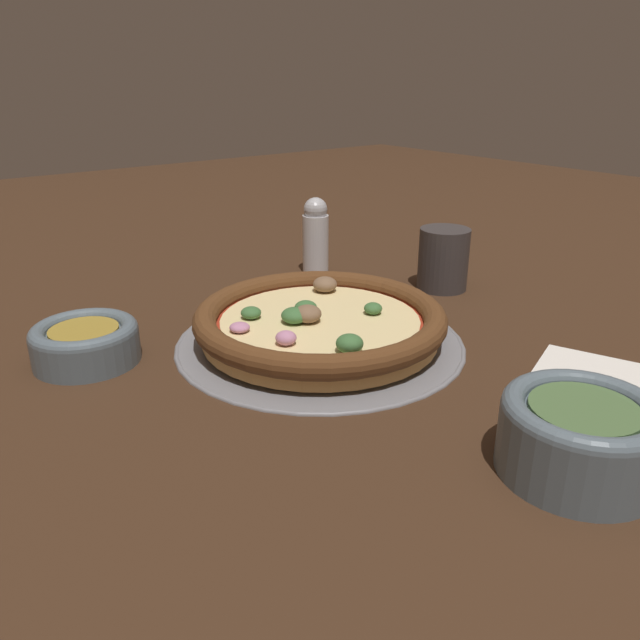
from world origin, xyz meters
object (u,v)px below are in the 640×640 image
object	(u,v)px
pizza_tray	(320,340)
pizza	(320,321)
bowl_far	(580,434)
pepper_shaker	(316,236)
fork	(570,379)
bowl_near	(85,341)
drinking_cup	(443,259)
napkin	(596,381)

from	to	relation	value
pizza_tray	pizza	size ratio (longest dim) A/B	1.15
bowl_far	pepper_shaker	bearing A→B (deg)	163.87
fork	bowl_near	bearing A→B (deg)	113.03
bowl_near	fork	world-z (taller)	bowl_near
drinking_cup	bowl_near	bearing A→B (deg)	-98.16
fork	bowl_far	bearing A→B (deg)	-171.16
pizza_tray	fork	world-z (taller)	pizza_tray
pizza_tray	bowl_near	size ratio (longest dim) A/B	2.95
bowl_far	fork	world-z (taller)	bowl_far
pizza_tray	napkin	world-z (taller)	same
bowl_far	drinking_cup	distance (m)	0.45
fork	pepper_shaker	size ratio (longest dim) A/B	1.43
napkin	pepper_shaker	size ratio (longest dim) A/B	1.45
bowl_near	pepper_shaker	bearing A→B (deg)	104.67
napkin	bowl_near	bearing A→B (deg)	-133.64
pizza	bowl_near	bearing A→B (deg)	-116.91
fork	pepper_shaker	xyz separation A→B (m)	(-0.45, 0.02, 0.06)
pizza	drinking_cup	xyz separation A→B (m)	(-0.05, 0.26, 0.02)
pizza_tray	pepper_shaker	xyz separation A→B (m)	(-0.22, 0.16, 0.06)
bowl_far	fork	size ratio (longest dim) A/B	0.74
bowl_near	fork	distance (m)	0.52
pizza	pepper_shaker	bearing A→B (deg)	143.52
pizza_tray	drinking_cup	world-z (taller)	drinking_cup
pizza	bowl_far	bearing A→B (deg)	1.05
drinking_cup	bowl_far	bearing A→B (deg)	-34.69
bowl_far	drinking_cup	size ratio (longest dim) A/B	1.40
pizza	pepper_shaker	world-z (taller)	pepper_shaker
pizza_tray	fork	size ratio (longest dim) A/B	1.98
bowl_far	napkin	bearing A→B (deg)	114.46
bowl_far	pepper_shaker	distance (m)	0.57
pizza	bowl_near	world-z (taller)	pizza
pepper_shaker	fork	bearing A→B (deg)	-2.26
bowl_near	drinking_cup	xyz separation A→B (m)	(0.07, 0.49, 0.02)
pizza	bowl_far	xyz separation A→B (m)	(0.32, 0.01, 0.01)
bowl_near	pizza	bearing A→B (deg)	63.09
pizza_tray	fork	distance (m)	0.27
napkin	fork	world-z (taller)	napkin
drinking_cup	pepper_shaker	distance (m)	0.20
bowl_near	pepper_shaker	world-z (taller)	pepper_shaker
pizza_tray	pepper_shaker	distance (m)	0.28
fork	drinking_cup	bearing A→B (deg)	43.36
pizza_tray	napkin	size ratio (longest dim) A/B	1.96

